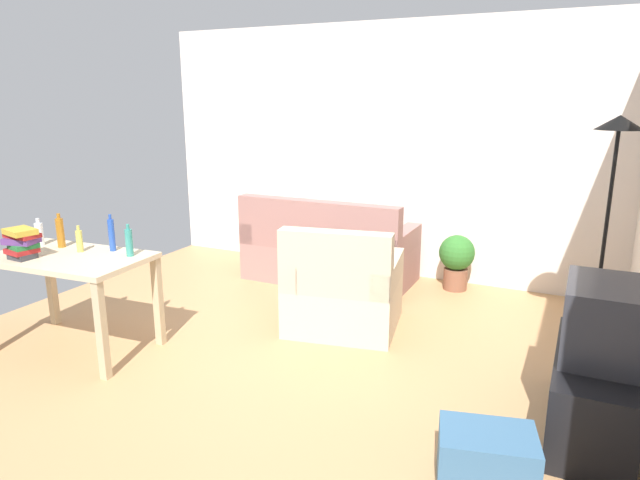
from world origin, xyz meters
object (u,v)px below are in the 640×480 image
Objects in this scene: desk at (70,269)px; storage_box at (486,459)px; torchiere_lamp at (613,173)px; bottle_amber at (60,232)px; book_stack at (22,242)px; bottle_tall at (129,242)px; potted_plant at (457,258)px; tv_stand at (592,393)px; bottle_blue at (112,235)px; armchair at (343,293)px; tv at (602,320)px; couch at (328,253)px; bottle_clear at (39,234)px; bottle_squat at (79,241)px.

storage_box is (3.19, -0.27, -0.50)m from desk.
torchiere_lamp is 6.58× the size of bottle_amber.
desk is at bearing 39.96° from book_stack.
desk is 0.53m from bottle_tall.
potted_plant reaches higher than storage_box.
bottle_blue is (-3.45, -0.25, 0.65)m from tv_stand.
armchair is 3.82× the size of book_stack.
torchiere_lamp reaches higher than book_stack.
tv is at bearing -90.00° from tv_stand.
armchair is 4.19× the size of bottle_tall.
book_stack is at bearing 62.95° from couch.
bottle_blue is at bearing 67.73° from couch.
storage_box is 3.50m from book_stack.
armchair is 1.92m from bottle_blue.
tv is 1.06m from storage_box.
tv is 2.69× the size of bottle_clear.
bottle_squat is at bearing 64.42° from couch.
couch and tv have the same top height.
torchiere_lamp is at bearing 22.38° from bottle_tall.
potted_plant is at bearing 47.12° from bottle_squat.
bottle_amber is 0.69m from bottle_tall.
tv_stand is at bearing 4.16° from bottle_blue.
tv reaches higher than desk.
bottle_amber is (-3.90, -0.34, 0.64)m from tv_stand.
bottle_clear is (-2.19, -1.14, 0.54)m from armchair.
desk reaches higher than potted_plant.
armchair is 4.65× the size of bottle_clear.
armchair is at bearing -114.47° from potted_plant.
bottle_amber is at bearing -136.08° from potted_plant.
tv is at bearing -89.80° from torchiere_lamp.
bottle_clear reaches higher than tv.
tv_stand reaches higher than storage_box.
torchiere_lamp reaches higher than bottle_squat.
bottle_squat is 0.25m from bottle_blue.
torchiere_lamp is at bearing 18.85° from desk.
bottle_amber reaches higher than bottle_squat.
couch is at bearing 53.92° from tv_stand.
bottle_amber is at bearing 92.08° from book_stack.
desk is at bearing 25.62° from armchair.
desk is at bearing -129.92° from bottle_blue.
tv_stand is at bearing -59.85° from potted_plant.
armchair is at bearing 39.43° from bottle_tall.
bottle_blue is (0.21, 0.13, 0.04)m from bottle_squat.
couch is at bearing 128.52° from storage_box.
tv is 0.48× the size of desk.
desk is (-3.66, -0.50, 0.41)m from tv_stand.
bottle_clear is at bearing 179.46° from bottle_squat.
bottle_squat is (-1.08, -2.26, 0.54)m from couch.
tv is 1.25× the size of storage_box.
torchiere_lamp is 2.23m from armchair.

